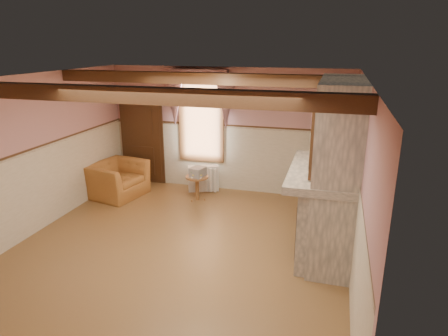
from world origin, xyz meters
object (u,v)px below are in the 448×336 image
(side_table, at_px, (197,188))
(bowl, at_px, (324,168))
(armchair, at_px, (117,179))
(mantel_clock, at_px, (326,151))
(radiator, at_px, (203,178))
(oil_lamp, at_px, (326,156))

(side_table, height_order, bowl, bowl)
(armchair, distance_m, side_table, 1.84)
(bowl, bearing_deg, mantel_clock, 90.00)
(armchair, relative_size, mantel_clock, 4.85)
(radiator, xyz_separation_m, bowl, (2.72, -2.22, 1.16))
(mantel_clock, relative_size, oil_lamp, 0.86)
(bowl, bearing_deg, armchair, 162.45)
(radiator, bearing_deg, oil_lamp, -56.39)
(bowl, height_order, mantel_clock, mantel_clock)
(mantel_clock, distance_m, oil_lamp, 0.47)
(side_table, height_order, mantel_clock, mantel_clock)
(radiator, bearing_deg, armchair, -177.68)
(side_table, xyz_separation_m, oil_lamp, (2.67, -1.29, 1.29))
(armchair, height_order, mantel_clock, mantel_clock)
(armchair, xyz_separation_m, radiator, (1.77, 0.80, -0.08))
(side_table, bearing_deg, mantel_clock, -17.03)
(armchair, bearing_deg, bowl, -95.49)
(side_table, bearing_deg, armchair, -172.92)
(armchair, height_order, oil_lamp, oil_lamp)
(side_table, distance_m, mantel_clock, 3.06)
(armchair, relative_size, bowl, 3.22)
(armchair, xyz_separation_m, side_table, (1.82, 0.23, -0.10))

